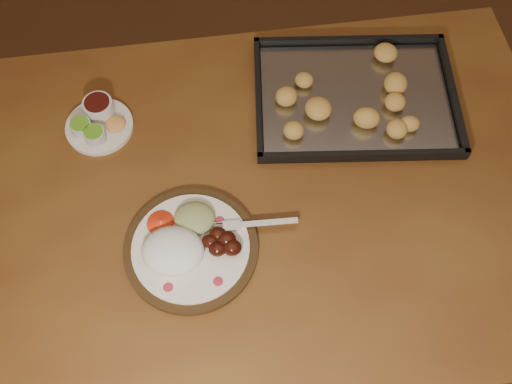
{
  "coord_description": "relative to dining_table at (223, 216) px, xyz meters",
  "views": [
    {
      "loc": [
        -0.14,
        -0.43,
        1.82
      ],
      "look_at": [
        -0.17,
        0.13,
        0.77
      ],
      "focal_mm": 40.0,
      "sensor_mm": 36.0,
      "label": 1
    }
  ],
  "objects": [
    {
      "name": "ground",
      "position": [
        0.25,
        -0.12,
        -0.65
      ],
      "size": [
        4.0,
        4.0,
        0.0
      ],
      "primitive_type": "plane",
      "color": "#53351C",
      "rests_on": "ground"
    },
    {
      "name": "baking_tray",
      "position": [
        0.29,
        0.27,
        0.11
      ],
      "size": [
        0.48,
        0.37,
        0.05
      ],
      "rotation": [
        0.0,
        0.0,
        0.08
      ],
      "color": "black",
      "rests_on": "dining_table"
    },
    {
      "name": "dinner_plate",
      "position": [
        -0.05,
        -0.12,
        0.12
      ],
      "size": [
        0.35,
        0.27,
        0.06
      ],
      "rotation": [
        0.0,
        0.0,
        0.33
      ],
      "color": "#32200E",
      "rests_on": "dining_table"
    },
    {
      "name": "dining_table",
      "position": [
        0.0,
        0.0,
        0.0
      ],
      "size": [
        1.64,
        1.17,
        0.75
      ],
      "rotation": [
        0.0,
        0.0,
        0.19
      ],
      "color": "brown",
      "rests_on": "ground"
    },
    {
      "name": "condiment_saucer",
      "position": [
        -0.29,
        0.16,
        0.12
      ],
      "size": [
        0.15,
        0.15,
        0.05
      ],
      "rotation": [
        0.0,
        0.0,
        -0.22
      ],
      "color": "silver",
      "rests_on": "dining_table"
    }
  ]
}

